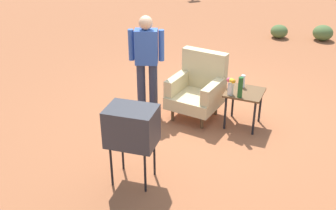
{
  "coord_description": "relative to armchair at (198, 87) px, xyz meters",
  "views": [
    {
      "loc": [
        1.83,
        -5.75,
        3.23
      ],
      "look_at": [
        -0.17,
        -1.08,
        0.65
      ],
      "focal_mm": 43.43,
      "sensor_mm": 36.0,
      "label": 1
    }
  ],
  "objects": [
    {
      "name": "ground_plane",
      "position": [
        0.09,
        0.04,
        -0.5
      ],
      "size": [
        60.0,
        60.0,
        0.0
      ],
      "primitive_type": "plane",
      "color": "#A05B38"
    },
    {
      "name": "armchair",
      "position": [
        0.0,
        0.0,
        0.0
      ],
      "size": [
        0.86,
        0.87,
        1.06
      ],
      "color": "brown",
      "rests_on": "ground"
    },
    {
      "name": "side_table",
      "position": [
        0.77,
        -0.05,
        0.01
      ],
      "size": [
        0.56,
        0.56,
        0.59
      ],
      "color": "black",
      "rests_on": "ground"
    },
    {
      "name": "tv_on_stand",
      "position": [
        -0.15,
        -1.99,
        0.28
      ],
      "size": [
        0.65,
        0.51,
        1.03
      ],
      "color": "black",
      "rests_on": "ground"
    },
    {
      "name": "person_standing",
      "position": [
        -0.82,
        -0.2,
        0.44
      ],
      "size": [
        0.54,
        0.33,
        1.64
      ],
      "color": "#2D3347",
      "rests_on": "ground"
    },
    {
      "name": "bottle_short_clear",
      "position": [
        0.7,
        0.1,
        0.19
      ],
      "size": [
        0.06,
        0.06,
        0.2
      ],
      "primitive_type": "cylinder",
      "color": "silver",
      "rests_on": "side_table"
    },
    {
      "name": "bottle_wine_green",
      "position": [
        0.75,
        -0.27,
        0.25
      ],
      "size": [
        0.07,
        0.07,
        0.32
      ],
      "primitive_type": "cylinder",
      "color": "#1E5623",
      "rests_on": "side_table"
    },
    {
      "name": "flower_vase",
      "position": [
        0.59,
        -0.24,
        0.24
      ],
      "size": [
        0.15,
        0.1,
        0.27
      ],
      "color": "silver",
      "rests_on": "side_table"
    },
    {
      "name": "shrub_mid",
      "position": [
        0.53,
        4.84,
        -0.33
      ],
      "size": [
        0.44,
        0.44,
        0.34
      ],
      "primitive_type": "ellipsoid",
      "color": "#516B38",
      "rests_on": "ground"
    },
    {
      "name": "shrub_far",
      "position": [
        1.58,
        5.07,
        -0.31
      ],
      "size": [
        0.5,
        0.5,
        0.39
      ],
      "primitive_type": "ellipsoid",
      "color": "#516B38",
      "rests_on": "ground"
    }
  ]
}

